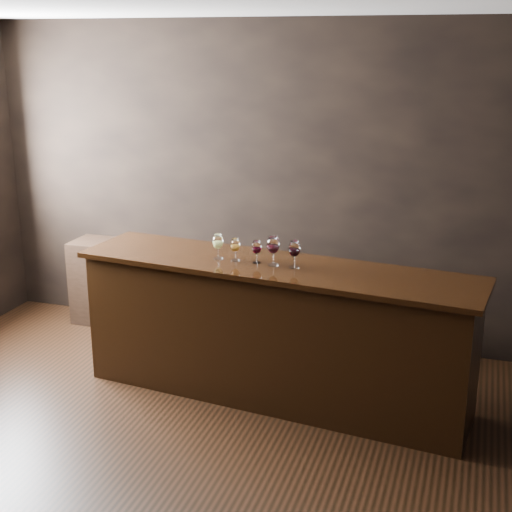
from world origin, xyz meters
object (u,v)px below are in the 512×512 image
(bar_counter, at_px, (275,334))
(glass_white, at_px, (218,242))
(glass_red_b, at_px, (273,246))
(glass_red_c, at_px, (294,250))
(glass_amber, at_px, (235,246))
(glass_red_a, at_px, (257,248))
(back_bar_shelf, at_px, (184,290))

(bar_counter, distance_m, glass_white, 0.81)
(bar_counter, bearing_deg, glass_red_b, -109.39)
(glass_red_b, relative_size, glass_red_c, 1.09)
(glass_amber, relative_size, glass_red_c, 0.85)
(glass_red_a, bearing_deg, back_bar_shelf, 136.36)
(glass_white, xyz_separation_m, glass_red_b, (0.43, -0.03, 0.02))
(back_bar_shelf, bearing_deg, glass_red_c, -37.36)
(back_bar_shelf, relative_size, glass_red_c, 11.11)
(back_bar_shelf, distance_m, glass_red_b, 1.72)
(back_bar_shelf, relative_size, glass_red_b, 10.23)
(glass_amber, height_order, glass_red_b, glass_red_b)
(glass_amber, xyz_separation_m, glass_red_b, (0.30, -0.02, 0.03))
(glass_amber, bearing_deg, glass_red_a, -1.70)
(bar_counter, relative_size, glass_white, 15.25)
(glass_white, distance_m, glass_red_c, 0.59)
(glass_white, height_order, glass_red_a, glass_white)
(glass_red_a, bearing_deg, glass_red_b, -8.69)
(glass_red_c, bearing_deg, bar_counter, 168.78)
(glass_white, bearing_deg, glass_red_a, -1.50)
(glass_white, height_order, glass_amber, glass_white)
(glass_amber, bearing_deg, glass_white, 178.75)
(glass_white, xyz_separation_m, glass_red_c, (0.59, -0.04, 0.01))
(back_bar_shelf, height_order, glass_red_b, glass_red_b)
(glass_amber, bearing_deg, bar_counter, -0.48)
(glass_white, xyz_separation_m, glass_amber, (0.14, -0.00, -0.01))
(glass_red_c, bearing_deg, back_bar_shelf, 142.64)
(glass_red_a, xyz_separation_m, glass_red_c, (0.29, -0.03, 0.02))
(glass_red_b, distance_m, glass_red_c, 0.16)
(glass_white, relative_size, glass_red_a, 1.13)
(back_bar_shelf, height_order, glass_red_c, glass_red_c)
(back_bar_shelf, distance_m, glass_red_a, 1.61)
(bar_counter, distance_m, glass_red_a, 0.67)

